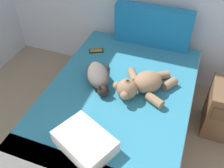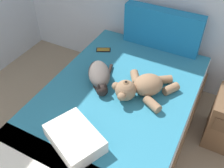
% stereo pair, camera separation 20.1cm
% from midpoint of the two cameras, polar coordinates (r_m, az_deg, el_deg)
% --- Properties ---
extents(bed, '(1.26, 1.90, 0.53)m').
position_cam_midpoint_polar(bed, '(2.33, -1.42, -7.30)').
color(bed, brown).
rests_on(bed, ground_plane).
extents(patterned_cushion, '(0.79, 0.12, 0.42)m').
position_cam_midpoint_polar(patterned_cushion, '(2.65, 7.03, 12.77)').
color(patterned_cushion, '#1972AD').
rests_on(patterned_cushion, bed).
extents(cat, '(0.36, 0.43, 0.15)m').
position_cam_midpoint_polar(cat, '(2.20, -5.77, 1.57)').
color(cat, '#59514C').
rests_on(cat, bed).
extents(teddy_bear, '(0.50, 0.52, 0.19)m').
position_cam_midpoint_polar(teddy_bear, '(2.11, 4.12, -0.21)').
color(teddy_bear, '#937051').
rests_on(teddy_bear, bed).
extents(cell_phone, '(0.16, 0.13, 0.01)m').
position_cam_midpoint_polar(cell_phone, '(2.64, -5.78, 7.45)').
color(cell_phone, black).
rests_on(cell_phone, bed).
extents(throw_pillow, '(0.48, 0.42, 0.11)m').
position_cam_midpoint_polar(throw_pillow, '(1.78, -9.48, -12.96)').
color(throw_pillow, white).
rests_on(throw_pillow, bed).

